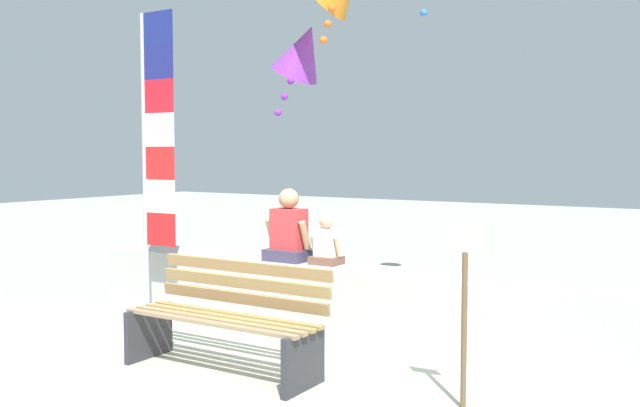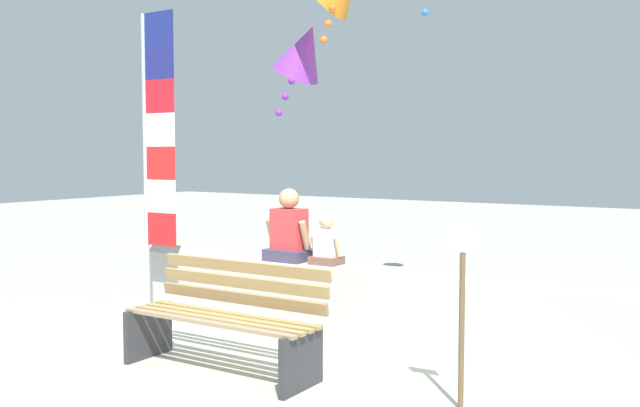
{
  "view_description": "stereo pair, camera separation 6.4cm",
  "coord_description": "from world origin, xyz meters",
  "px_view_note": "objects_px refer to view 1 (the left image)",
  "views": [
    {
      "loc": [
        3.52,
        -4.7,
        1.79
      ],
      "look_at": [
        -0.17,
        1.08,
        1.3
      ],
      "focal_mm": 39.44,
      "sensor_mm": 36.0,
      "label": 1
    },
    {
      "loc": [
        3.57,
        -4.66,
        1.79
      ],
      "look_at": [
        -0.17,
        1.08,
        1.3
      ],
      "focal_mm": 39.44,
      "sensor_mm": 36.0,
      "label": 2
    }
  ],
  "objects_px": {
    "person_adult": "(289,233)",
    "flag_banner": "(154,144)",
    "sign_post": "(464,301)",
    "park_bench": "(227,320)",
    "person_child": "(326,245)",
    "kite_purple": "(303,51)"
  },
  "relations": [
    {
      "from": "person_adult",
      "to": "flag_banner",
      "type": "relative_size",
      "value": 0.23
    },
    {
      "from": "kite_purple",
      "to": "sign_post",
      "type": "distance_m",
      "value": 4.15
    },
    {
      "from": "person_adult",
      "to": "kite_purple",
      "type": "bearing_deg",
      "value": 116.08
    },
    {
      "from": "person_adult",
      "to": "sign_post",
      "type": "relative_size",
      "value": 0.57
    },
    {
      "from": "flag_banner",
      "to": "sign_post",
      "type": "height_order",
      "value": "flag_banner"
    },
    {
      "from": "flag_banner",
      "to": "sign_post",
      "type": "distance_m",
      "value": 3.88
    },
    {
      "from": "kite_purple",
      "to": "sign_post",
      "type": "xyz_separation_m",
      "value": [
        2.8,
        -2.15,
        -2.2
      ]
    },
    {
      "from": "person_child",
      "to": "sign_post",
      "type": "relative_size",
      "value": 0.38
    },
    {
      "from": "park_bench",
      "to": "sign_post",
      "type": "bearing_deg",
      "value": 6.11
    },
    {
      "from": "sign_post",
      "to": "flag_banner",
      "type": "bearing_deg",
      "value": 169.88
    },
    {
      "from": "kite_purple",
      "to": "park_bench",
      "type": "bearing_deg",
      "value": -70.62
    },
    {
      "from": "park_bench",
      "to": "person_adult",
      "type": "xyz_separation_m",
      "value": [
        -0.37,
        1.41,
        0.57
      ]
    },
    {
      "from": "park_bench",
      "to": "flag_banner",
      "type": "distance_m",
      "value": 2.4
    },
    {
      "from": "kite_purple",
      "to": "person_adult",
      "type": "bearing_deg",
      "value": -63.92
    },
    {
      "from": "flag_banner",
      "to": "park_bench",
      "type": "bearing_deg",
      "value": -27.07
    },
    {
      "from": "person_adult",
      "to": "person_child",
      "type": "relative_size",
      "value": 1.49
    },
    {
      "from": "park_bench",
      "to": "person_adult",
      "type": "bearing_deg",
      "value": 104.53
    },
    {
      "from": "person_adult",
      "to": "flag_banner",
      "type": "bearing_deg",
      "value": -157.61
    },
    {
      "from": "kite_purple",
      "to": "flag_banner",
      "type": "bearing_deg",
      "value": -119.99
    },
    {
      "from": "person_adult",
      "to": "kite_purple",
      "type": "distance_m",
      "value": 2.24
    },
    {
      "from": "park_bench",
      "to": "kite_purple",
      "type": "distance_m",
      "value": 3.56
    },
    {
      "from": "park_bench",
      "to": "sign_post",
      "type": "relative_size",
      "value": 1.35
    }
  ]
}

